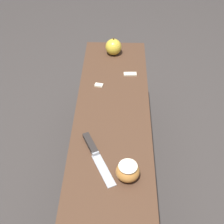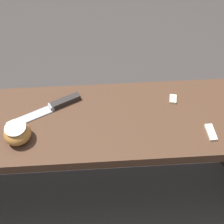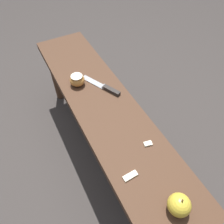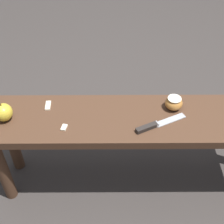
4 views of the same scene
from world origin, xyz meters
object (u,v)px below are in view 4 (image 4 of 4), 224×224
wooden_bench (132,130)px  apple_whole (3,112)px  apple_cut (174,103)px  knife (154,125)px

wooden_bench → apple_whole: apple_whole is taller
wooden_bench → apple_cut: 0.23m
knife → apple_whole: size_ratio=2.55×
wooden_bench → knife: knife is taller
knife → wooden_bench: bearing=119.7°
apple_whole → apple_cut: size_ratio=1.15×
apple_cut → apple_whole: bearing=-174.8°
wooden_bench → knife: (0.09, -0.06, 0.09)m
apple_cut → wooden_bench: bearing=-162.4°
apple_whole → apple_cut: apple_whole is taller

